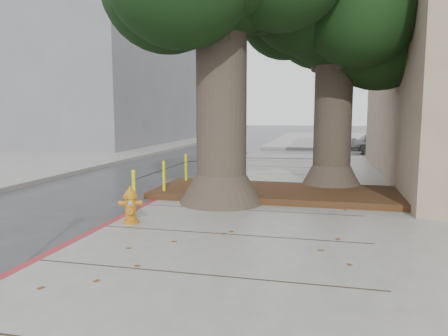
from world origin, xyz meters
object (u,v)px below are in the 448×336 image
object	(u,v)px
car_red	(423,145)
car_dark	(123,139)
fire_hydrant	(131,205)
car_silver	(384,143)

from	to	relation	value
car_red	car_dark	bearing A→B (deg)	81.05
fire_hydrant	car_silver	bearing A→B (deg)	48.36
car_red	car_silver	bearing A→B (deg)	60.46
fire_hydrant	car_dark	xyz separation A→B (m)	(-9.73, 19.27, 0.04)
fire_hydrant	car_dark	world-z (taller)	car_dark
car_red	car_dark	size ratio (longest dim) A/B	0.89
car_silver	fire_hydrant	bearing A→B (deg)	162.22
car_silver	car_dark	world-z (taller)	car_silver
car_silver	car_red	world-z (taller)	car_silver
fire_hydrant	car_red	distance (m)	19.28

